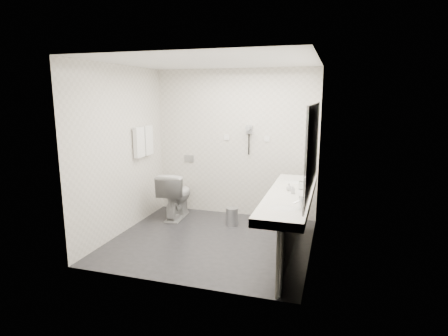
% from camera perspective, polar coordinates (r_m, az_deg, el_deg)
% --- Properties ---
extents(floor, '(2.80, 2.80, 0.00)m').
position_cam_1_polar(floor, '(5.42, -2.02, -11.17)').
color(floor, '#252428').
rests_on(floor, ground).
extents(ceiling, '(2.80, 2.80, 0.00)m').
position_cam_1_polar(ceiling, '(5.02, -2.23, 16.21)').
color(ceiling, white).
rests_on(ceiling, wall_back).
extents(wall_back, '(2.80, 0.00, 2.80)m').
position_cam_1_polar(wall_back, '(6.30, 1.76, 3.83)').
color(wall_back, silver).
rests_on(wall_back, floor).
extents(wall_front, '(2.80, 0.00, 2.80)m').
position_cam_1_polar(wall_front, '(3.89, -8.39, -1.00)').
color(wall_front, silver).
rests_on(wall_front, floor).
extents(wall_left, '(0.00, 2.60, 2.60)m').
position_cam_1_polar(wall_left, '(5.68, -15.60, 2.59)').
color(wall_left, silver).
rests_on(wall_left, floor).
extents(wall_right, '(0.00, 2.60, 2.60)m').
position_cam_1_polar(wall_right, '(4.81, 13.87, 1.15)').
color(wall_right, silver).
rests_on(wall_right, floor).
extents(vanity_counter, '(0.55, 2.20, 0.10)m').
position_cam_1_polar(vanity_counter, '(4.73, 10.14, -4.45)').
color(vanity_counter, white).
rests_on(vanity_counter, floor).
extents(vanity_panel, '(0.03, 2.15, 0.75)m').
position_cam_1_polar(vanity_panel, '(4.86, 10.26, -9.29)').
color(vanity_panel, gray).
rests_on(vanity_panel, floor).
extents(vanity_post_near, '(0.06, 0.06, 0.75)m').
position_cam_1_polar(vanity_post_near, '(3.91, 8.81, -14.56)').
color(vanity_post_near, silver).
rests_on(vanity_post_near, floor).
extents(vanity_post_far, '(0.06, 0.06, 0.75)m').
position_cam_1_polar(vanity_post_far, '(5.84, 11.79, -5.81)').
color(vanity_post_far, silver).
rests_on(vanity_post_far, floor).
extents(mirror, '(0.02, 2.20, 1.05)m').
position_cam_1_polar(mirror, '(4.58, 13.65, 3.20)').
color(mirror, '#B2BCC6').
rests_on(mirror, wall_right).
extents(basin_near, '(0.40, 0.31, 0.05)m').
position_cam_1_polar(basin_near, '(4.10, 9.03, -6.36)').
color(basin_near, white).
rests_on(basin_near, vanity_counter).
extents(basin_far, '(0.40, 0.31, 0.05)m').
position_cam_1_polar(basin_far, '(5.35, 11.00, -2.25)').
color(basin_far, white).
rests_on(basin_far, vanity_counter).
extents(faucet_near, '(0.04, 0.04, 0.15)m').
position_cam_1_polar(faucet_near, '(4.06, 11.81, -5.34)').
color(faucet_near, silver).
rests_on(faucet_near, vanity_counter).
extents(faucet_far, '(0.04, 0.04, 0.15)m').
position_cam_1_polar(faucet_far, '(5.31, 13.13, -1.44)').
color(faucet_far, silver).
rests_on(faucet_far, vanity_counter).
extents(soap_bottle_a, '(0.06, 0.06, 0.11)m').
position_cam_1_polar(soap_bottle_a, '(4.69, 10.64, -3.27)').
color(soap_bottle_a, white).
rests_on(soap_bottle_a, vanity_counter).
extents(soap_bottle_b, '(0.11, 0.11, 0.10)m').
position_cam_1_polar(soap_bottle_b, '(4.82, 10.06, -2.93)').
color(soap_bottle_b, white).
rests_on(soap_bottle_b, vanity_counter).
extents(glass_left, '(0.08, 0.08, 0.11)m').
position_cam_1_polar(glass_left, '(4.92, 11.86, -2.66)').
color(glass_left, silver).
rests_on(glass_left, vanity_counter).
extents(toilet, '(0.49, 0.81, 0.79)m').
position_cam_1_polar(toilet, '(6.31, -7.47, -4.15)').
color(toilet, white).
rests_on(toilet, floor).
extents(flush_plate, '(0.18, 0.02, 0.12)m').
position_cam_1_polar(flush_plate, '(6.60, -5.43, 1.50)').
color(flush_plate, '#B2B5BA').
rests_on(flush_plate, wall_back).
extents(pedal_bin, '(0.21, 0.21, 0.28)m').
position_cam_1_polar(pedal_bin, '(5.95, 1.27, -7.62)').
color(pedal_bin, '#B2B5BA').
rests_on(pedal_bin, floor).
extents(bin_lid, '(0.20, 0.20, 0.02)m').
position_cam_1_polar(bin_lid, '(5.91, 1.27, -6.28)').
color(bin_lid, '#B2B5BA').
rests_on(bin_lid, pedal_bin).
extents(towel_rail, '(0.02, 0.62, 0.02)m').
position_cam_1_polar(towel_rail, '(6.09, -12.57, 6.14)').
color(towel_rail, silver).
rests_on(towel_rail, wall_left).
extents(towel_near, '(0.07, 0.24, 0.48)m').
position_cam_1_polar(towel_near, '(5.99, -13.05, 3.92)').
color(towel_near, white).
rests_on(towel_near, towel_rail).
extents(towel_far, '(0.07, 0.24, 0.48)m').
position_cam_1_polar(towel_far, '(6.23, -11.77, 4.25)').
color(towel_far, white).
rests_on(towel_far, towel_rail).
extents(dryer_cradle, '(0.10, 0.04, 0.14)m').
position_cam_1_polar(dryer_cradle, '(6.18, 3.94, 6.00)').
color(dryer_cradle, '#9D9EA2').
rests_on(dryer_cradle, wall_back).
extents(dryer_barrel, '(0.08, 0.14, 0.08)m').
position_cam_1_polar(dryer_barrel, '(6.11, 3.80, 6.22)').
color(dryer_barrel, '#9D9EA2').
rests_on(dryer_barrel, dryer_cradle).
extents(dryer_cord, '(0.02, 0.02, 0.35)m').
position_cam_1_polar(dryer_cord, '(6.20, 3.88, 3.68)').
color(dryer_cord, black).
rests_on(dryer_cord, dryer_cradle).
extents(switch_plate_a, '(0.09, 0.02, 0.09)m').
position_cam_1_polar(switch_plate_a, '(6.32, 0.42, 4.77)').
color(switch_plate_a, white).
rests_on(switch_plate_a, wall_back).
extents(switch_plate_b, '(0.09, 0.02, 0.09)m').
position_cam_1_polar(switch_plate_b, '(6.16, 6.69, 4.52)').
color(switch_plate_b, white).
rests_on(switch_plate_b, wall_back).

